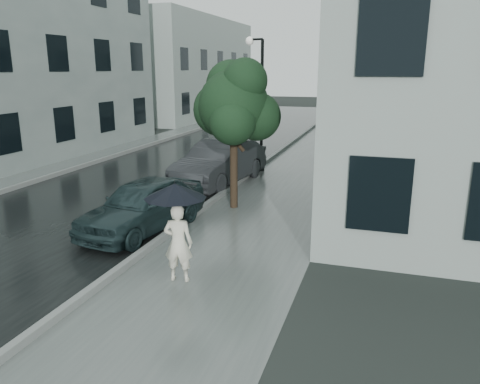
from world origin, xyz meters
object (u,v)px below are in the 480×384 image
(lamp_post, at_px, (258,96))
(car_near, at_px, (143,205))
(pedestrian, at_px, (178,243))
(street_tree, at_px, (234,104))
(car_far, at_px, (220,163))

(lamp_post, xyz_separation_m, car_near, (-0.84, -7.81, -2.28))
(pedestrian, height_order, lamp_post, lamp_post)
(street_tree, height_order, lamp_post, lamp_post)
(car_near, bearing_deg, car_far, 97.95)
(street_tree, distance_m, car_near, 3.88)
(pedestrian, relative_size, car_far, 0.33)
(car_near, relative_size, car_far, 0.84)
(street_tree, xyz_separation_m, car_near, (-1.55, -2.68, -2.34))
(lamp_post, bearing_deg, car_near, -82.99)
(pedestrian, xyz_separation_m, car_far, (-1.92, 7.61, -0.00))
(car_near, bearing_deg, pedestrian, -39.27)
(pedestrian, height_order, car_near, pedestrian)
(lamp_post, relative_size, car_far, 1.11)
(lamp_post, distance_m, car_near, 8.18)
(lamp_post, relative_size, car_near, 1.32)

